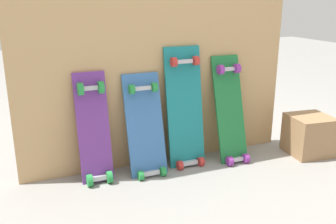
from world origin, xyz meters
The scene contains 7 objects.
ground_plane centered at (0.00, 0.00, 0.00)m, with size 12.00×12.00×0.00m, color gray.
plywood_wall_panel centered at (0.00, 0.07, 0.72)m, with size 1.72×0.04×1.43m, color tan.
skateboard_purple centered at (-0.43, -0.04, 0.28)m, with size 0.18×0.20×0.68m.
skateboard_blue centered at (-0.13, -0.05, 0.26)m, with size 0.22×0.23×0.66m.
skateboard_teal centered at (0.13, -0.03, 0.33)m, with size 0.23×0.19×0.80m.
skateboard_green centered at (0.43, -0.07, 0.30)m, with size 0.19×0.26×0.73m.
wooden_crate centered at (0.96, -0.21, 0.13)m, with size 0.26×0.26×0.26m, color #99724C.
Camera 1 is at (-0.81, -2.04, 1.02)m, focal length 40.47 mm.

